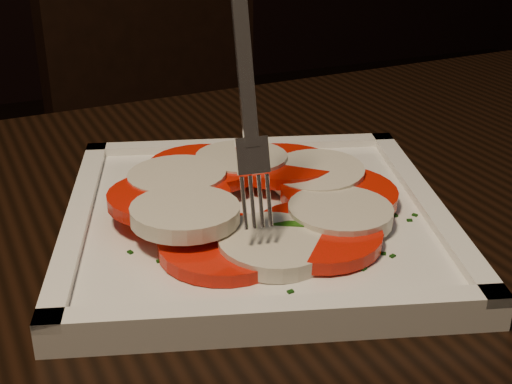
# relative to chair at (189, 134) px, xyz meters

# --- Properties ---
(chair) EXTENTS (0.52, 0.52, 0.93)m
(chair) POSITION_rel_chair_xyz_m (0.00, 0.00, 0.00)
(chair) COLOR black
(chair) RESTS_ON ground
(plate) EXTENTS (0.31, 0.31, 0.01)m
(plate) POSITION_rel_chair_xyz_m (-0.18, -0.75, 0.22)
(plate) COLOR white
(plate) RESTS_ON table
(caprese_salad) EXTENTS (0.19, 0.21, 0.03)m
(caprese_salad) POSITION_rel_chair_xyz_m (-0.18, -0.75, 0.24)
(caprese_salad) COLOR red
(caprese_salad) RESTS_ON plate
(fork) EXTENTS (0.03, 0.06, 0.16)m
(fork) POSITION_rel_chair_xyz_m (-0.20, -0.78, 0.34)
(fork) COLOR white
(fork) RESTS_ON caprese_salad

